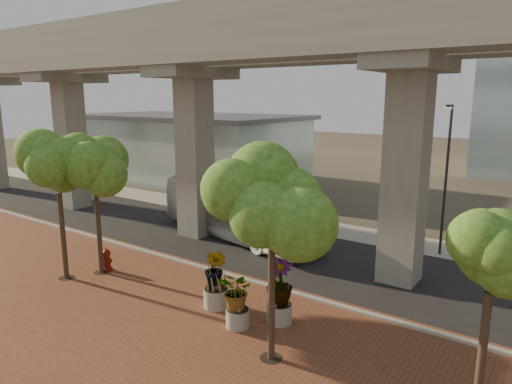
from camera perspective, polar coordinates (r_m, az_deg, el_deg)
The scene contains 18 objects.
ground at distance 22.30m, azimuth 0.69°, elevation -9.22°, with size 160.00×160.00×0.00m, color #383329.
brick_plaza at distance 16.91m, azimuth -15.54°, elevation -16.77°, with size 70.00×13.00×0.06m, color brown.
asphalt_road at distance 23.87m, azimuth 3.43°, elevation -7.75°, with size 90.00×8.00×0.04m, color black.
curb_strip at distance 20.77m, azimuth -2.49°, elevation -10.62°, with size 70.00×0.25×0.16m, color #9A968F.
far_sidewalk at distance 28.48m, azimuth 9.28°, elevation -4.61°, with size 90.00×3.00×0.06m, color #9A968F.
transit_viaduct at distance 22.51m, azimuth 3.66°, elevation 9.96°, with size 72.00×5.60×12.40m.
station_pavilion at distance 46.18m, azimuth -8.62°, elevation 5.72°, with size 23.00×13.00×6.30m.
transit_bus at distance 26.20m, azimuth -2.25°, elevation -2.33°, with size 2.71×11.55×3.22m, color silver.
fire_hydrant at distance 22.57m, azimuth -18.14°, elevation -8.05°, with size 0.52×0.47×1.05m.
planter_front at distance 16.23m, azimuth -2.33°, elevation -12.58°, with size 1.86×1.86×2.04m.
planter_right at distance 16.44m, azimuth 2.95°, elevation -11.53°, with size 2.22×2.22×2.37m.
planter_left at distance 17.64m, azimuth -5.07°, elevation -9.93°, with size 2.13×2.13×2.34m.
street_tree_far_west at distance 21.22m, azimuth -23.61°, elevation 2.47°, with size 3.40×3.40×6.43m.
street_tree_near_west at distance 21.33m, azimuth -19.56°, elevation 2.67°, with size 3.26×3.26×6.32m.
street_tree_near_east at distance 13.17m, azimuth 2.02°, elevation -2.02°, with size 4.27×4.27×6.76m.
street_tree_far_east at distance 12.81m, azimuth 27.48°, elevation -7.43°, with size 3.10×3.10×5.44m.
streetlamp_west at distance 32.87m, azimuth -8.82°, elevation 7.08°, with size 0.46×1.34×9.22m.
streetlamp_east at distance 24.47m, azimuth 22.68°, elevation 2.53°, with size 0.38×1.10×7.61m.
Camera 1 is at (11.76, -17.18, 7.99)m, focal length 32.00 mm.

